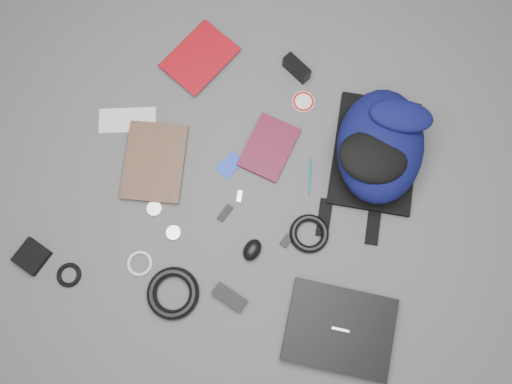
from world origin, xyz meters
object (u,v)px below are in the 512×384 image
at_px(comic_book, 125,159).
at_px(pouch, 32,256).
at_px(backpack, 380,146).
at_px(compact_camera, 297,68).
at_px(laptop, 340,329).
at_px(power_brick, 230,297).
at_px(dvd_case, 269,147).
at_px(textbook_red, 181,43).
at_px(mouse, 252,250).

xyz_separation_m(comic_book, pouch, (-0.14, -0.42, 0.00)).
distance_m(backpack, comic_book, 0.88).
relative_size(backpack, compact_camera, 4.19).
relative_size(laptop, power_brick, 3.07).
height_order(laptop, power_brick, laptop).
bearing_deg(laptop, compact_camera, 109.95).
bearing_deg(pouch, power_brick, 11.15).
height_order(comic_book, power_brick, power_brick).
xyz_separation_m(dvd_case, power_brick, (0.07, -0.53, 0.01)).
xyz_separation_m(backpack, pouch, (-0.94, -0.78, -0.08)).
relative_size(comic_book, power_brick, 2.57).
height_order(comic_book, dvd_case, comic_book).
xyz_separation_m(comic_book, compact_camera, (0.43, 0.54, 0.02)).
relative_size(laptop, pouch, 3.58).
bearing_deg(dvd_case, comic_book, -149.43).
xyz_separation_m(power_brick, pouch, (-0.66, -0.13, -0.00)).
bearing_deg(textbook_red, comic_book, -70.59).
bearing_deg(dvd_case, power_brick, -78.92).
bearing_deg(compact_camera, backpack, -3.78).
height_order(comic_book, mouse, mouse).
relative_size(backpack, pouch, 4.72).
distance_m(power_brick, pouch, 0.68).
xyz_separation_m(dvd_case, pouch, (-0.59, -0.66, 0.00)).
bearing_deg(comic_book, power_brick, -46.59).
distance_m(laptop, power_brick, 0.37).
bearing_deg(dvd_case, pouch, -128.79).
bearing_deg(laptop, textbook_red, 130.35).
distance_m(backpack, power_brick, 0.71).
distance_m(comic_book, pouch, 0.45).
bearing_deg(dvd_case, laptop, -44.55).
relative_size(backpack, laptop, 1.32).
bearing_deg(laptop, backpack, 88.46).
xyz_separation_m(backpack, textbook_red, (-0.80, 0.13, -0.08)).
bearing_deg(compact_camera, mouse, -58.08).
height_order(textbook_red, pouch, textbook_red).
relative_size(textbook_red, pouch, 2.63).
relative_size(backpack, dvd_case, 2.10).
relative_size(backpack, textbook_red, 1.80).
xyz_separation_m(laptop, dvd_case, (-0.44, 0.49, -0.01)).
relative_size(backpack, power_brick, 4.05).
bearing_deg(compact_camera, textbook_red, -149.13).
xyz_separation_m(textbook_red, mouse, (0.54, -0.61, 0.01)).
distance_m(laptop, pouch, 1.05).
height_order(textbook_red, dvd_case, textbook_red).
bearing_deg(pouch, compact_camera, 59.47).
bearing_deg(pouch, mouse, 24.09).
bearing_deg(backpack, textbook_red, 158.22).
distance_m(laptop, comic_book, 0.93).
bearing_deg(backpack, pouch, -152.98).
xyz_separation_m(mouse, power_brick, (-0.01, -0.17, -0.01)).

